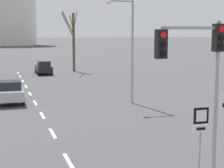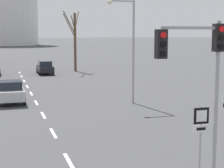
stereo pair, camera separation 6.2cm
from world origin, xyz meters
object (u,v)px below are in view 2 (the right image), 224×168
traffic_signal_near_right (199,60)px  sedan_near_right (11,92)px  street_lamp_right (129,40)px  sedan_mid_centre (45,67)px  route_sign_post (201,128)px

traffic_signal_near_right → sedan_near_right: (-5.78, 17.21, -3.42)m
street_lamp_right → sedan_mid_centre: street_lamp_right is taller
street_lamp_right → sedan_mid_centre: (-3.49, 21.99, -3.84)m
route_sign_post → street_lamp_right: 14.59m
route_sign_post → sedan_mid_centre: route_sign_post is taller
route_sign_post → sedan_near_right: 17.93m
traffic_signal_near_right → route_sign_post: size_ratio=2.17×
traffic_signal_near_right → sedan_mid_centre: 36.68m
street_lamp_right → sedan_near_right: 9.57m
sedan_near_right → sedan_mid_centre: bearing=75.9°
route_sign_post → sedan_near_right: bearing=110.1°
street_lamp_right → sedan_near_right: size_ratio=1.98×
route_sign_post → sedan_near_right: route_sign_post is taller
traffic_signal_near_right → route_sign_post: 2.57m
route_sign_post → sedan_mid_centre: size_ratio=0.60×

